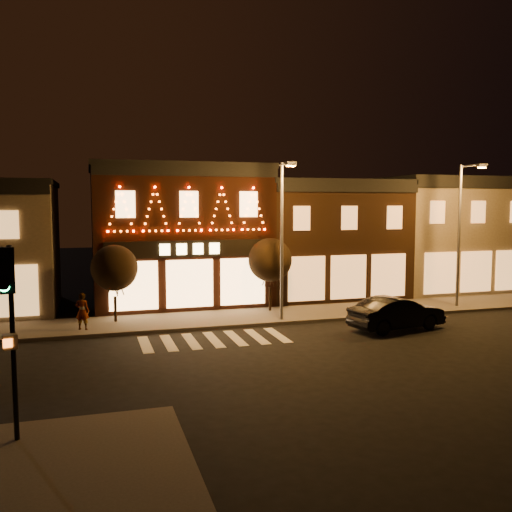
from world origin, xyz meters
name	(u,v)px	position (x,y,z in m)	size (l,w,h in m)	color
ground	(237,365)	(0.00, 0.00, 0.00)	(120.00, 120.00, 0.00)	black
sidewalk_far	(235,318)	(2.00, 8.00, 0.07)	(44.00, 4.00, 0.15)	#47423D
sidewalk_near	(32,484)	(-6.50, -7.50, 0.07)	(7.00, 7.00, 0.15)	#47423D
building_pulp	(178,234)	(0.00, 13.98, 4.16)	(10.20, 8.34, 8.30)	black
building_right_a	(321,238)	(9.50, 13.99, 3.76)	(9.20, 8.28, 7.50)	black
building_right_b	(439,234)	(18.50, 13.99, 3.91)	(9.20, 8.28, 7.80)	brown
traffic_signal_near	(9,305)	(-7.10, -5.32, 3.59)	(0.40, 0.51, 4.88)	black
streetlamp_mid	(283,229)	(4.09, 6.37, 4.79)	(0.51, 1.81, 7.90)	#59595E
streetlamp_right	(462,224)	(15.07, 6.98, 4.89)	(0.52, 1.85, 8.08)	#59595E
tree_left	(114,268)	(-4.02, 8.54, 2.85)	(2.30, 2.30, 3.85)	black
tree_right	(270,260)	(4.29, 9.02, 2.95)	(2.40, 2.40, 4.01)	black
dark_sedan	(397,313)	(8.87, 3.46, 0.79)	(1.67, 4.79, 1.58)	black
pedestrian	(82,311)	(-5.58, 7.09, 1.02)	(0.64, 0.42, 1.74)	gray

